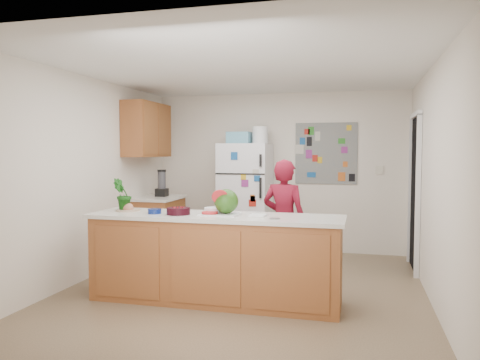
% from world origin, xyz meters
% --- Properties ---
extents(floor, '(4.00, 4.50, 0.02)m').
position_xyz_m(floor, '(0.00, 0.00, -0.01)').
color(floor, brown).
rests_on(floor, ground).
extents(wall_back, '(4.00, 0.02, 2.50)m').
position_xyz_m(wall_back, '(0.00, 2.26, 1.25)').
color(wall_back, beige).
rests_on(wall_back, ground).
extents(wall_left, '(0.02, 4.50, 2.50)m').
position_xyz_m(wall_left, '(-2.01, 0.00, 1.25)').
color(wall_left, beige).
rests_on(wall_left, ground).
extents(wall_right, '(0.02, 4.50, 2.50)m').
position_xyz_m(wall_right, '(2.01, 0.00, 1.25)').
color(wall_right, beige).
rests_on(wall_right, ground).
extents(ceiling, '(4.00, 4.50, 0.02)m').
position_xyz_m(ceiling, '(0.00, 0.00, 2.51)').
color(ceiling, white).
rests_on(ceiling, wall_back).
extents(doorway, '(0.03, 0.85, 2.04)m').
position_xyz_m(doorway, '(1.99, 1.45, 1.02)').
color(doorway, black).
rests_on(doorway, ground).
extents(peninsula_base, '(2.60, 0.62, 0.88)m').
position_xyz_m(peninsula_base, '(-0.20, -0.50, 0.44)').
color(peninsula_base, brown).
rests_on(peninsula_base, floor).
extents(peninsula_top, '(2.68, 0.70, 0.04)m').
position_xyz_m(peninsula_top, '(-0.20, -0.50, 0.90)').
color(peninsula_top, silver).
rests_on(peninsula_top, peninsula_base).
extents(side_counter_base, '(0.60, 0.80, 0.86)m').
position_xyz_m(side_counter_base, '(-1.69, 1.35, 0.43)').
color(side_counter_base, brown).
rests_on(side_counter_base, floor).
extents(side_counter_top, '(0.64, 0.84, 0.04)m').
position_xyz_m(side_counter_top, '(-1.69, 1.35, 0.88)').
color(side_counter_top, silver).
rests_on(side_counter_top, side_counter_base).
extents(upper_cabinets, '(0.35, 1.00, 0.80)m').
position_xyz_m(upper_cabinets, '(-1.82, 1.30, 1.90)').
color(upper_cabinets, brown).
rests_on(upper_cabinets, wall_left).
extents(refrigerator, '(0.75, 0.70, 1.70)m').
position_xyz_m(refrigerator, '(-0.45, 1.88, 0.85)').
color(refrigerator, silver).
rests_on(refrigerator, floor).
extents(fridge_top_bin, '(0.35, 0.28, 0.18)m').
position_xyz_m(fridge_top_bin, '(-0.55, 1.88, 1.79)').
color(fridge_top_bin, '#5999B2').
rests_on(fridge_top_bin, refrigerator).
extents(photo_collage, '(0.95, 0.01, 0.95)m').
position_xyz_m(photo_collage, '(0.75, 2.24, 1.55)').
color(photo_collage, slate).
rests_on(photo_collage, wall_back).
extents(person, '(0.61, 0.46, 1.49)m').
position_xyz_m(person, '(0.39, 0.41, 0.74)').
color(person, maroon).
rests_on(person, floor).
extents(blender_appliance, '(0.12, 0.12, 0.38)m').
position_xyz_m(blender_appliance, '(-1.64, 1.41, 1.09)').
color(blender_appliance, black).
rests_on(blender_appliance, side_counter_top).
extents(cutting_board, '(0.41, 0.31, 0.01)m').
position_xyz_m(cutting_board, '(-0.15, -0.48, 0.93)').
color(cutting_board, white).
rests_on(cutting_board, peninsula_top).
extents(watermelon, '(0.26, 0.26, 0.26)m').
position_xyz_m(watermelon, '(-0.09, -0.46, 1.06)').
color(watermelon, '#305617').
rests_on(watermelon, cutting_board).
extents(watermelon_slice, '(0.17, 0.17, 0.02)m').
position_xyz_m(watermelon_slice, '(-0.24, -0.53, 0.94)').
color(watermelon_slice, red).
rests_on(watermelon_slice, cutting_board).
extents(cherry_bowl, '(0.27, 0.27, 0.07)m').
position_xyz_m(cherry_bowl, '(-0.57, -0.57, 0.96)').
color(cherry_bowl, black).
rests_on(cherry_bowl, peninsula_top).
extents(white_bowl, '(0.26, 0.26, 0.06)m').
position_xyz_m(white_bowl, '(-0.25, -0.38, 0.95)').
color(white_bowl, white).
rests_on(white_bowl, peninsula_top).
extents(cobalt_bowl, '(0.19, 0.19, 0.05)m').
position_xyz_m(cobalt_bowl, '(-0.85, -0.57, 0.95)').
color(cobalt_bowl, navy).
rests_on(cobalt_bowl, peninsula_top).
extents(plate, '(0.28, 0.28, 0.02)m').
position_xyz_m(plate, '(-1.23, -0.44, 0.93)').
color(plate, '#C5BB94').
rests_on(plate, peninsula_top).
extents(paper_towel, '(0.17, 0.15, 0.02)m').
position_xyz_m(paper_towel, '(0.26, -0.50, 0.93)').
color(paper_towel, silver).
rests_on(paper_towel, peninsula_top).
extents(keys, '(0.11, 0.08, 0.01)m').
position_xyz_m(keys, '(0.46, -0.67, 0.93)').
color(keys, gray).
rests_on(keys, peninsula_top).
extents(potted_plant, '(0.25, 0.26, 0.37)m').
position_xyz_m(potted_plant, '(-1.29, -0.45, 1.10)').
color(potted_plant, '#174411').
rests_on(potted_plant, peninsula_top).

